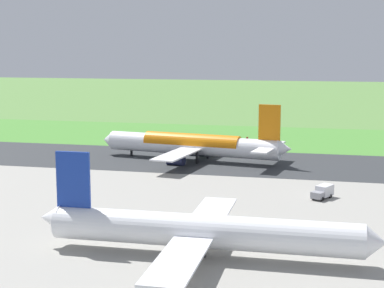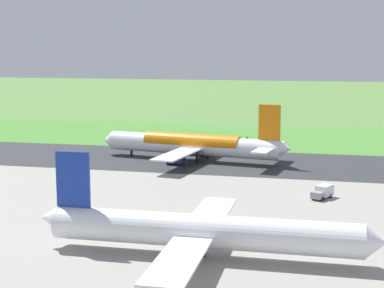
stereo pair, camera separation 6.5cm
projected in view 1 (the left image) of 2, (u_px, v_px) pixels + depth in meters
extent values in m
plane|color=#547F3D|center=(221.00, 162.00, 160.50)|extent=(800.00, 800.00, 0.00)
cube|color=#2D3033|center=(221.00, 162.00, 160.49)|extent=(600.00, 35.71, 0.06)
cube|color=gray|center=(136.00, 250.00, 90.39)|extent=(440.00, 110.00, 0.05)
cube|color=#478534|center=(240.00, 142.00, 193.50)|extent=(600.00, 80.00, 0.04)
cylinder|color=white|center=(192.00, 145.00, 161.58)|extent=(48.22, 12.66, 5.20)
cone|color=white|center=(108.00, 140.00, 170.97)|extent=(3.74, 5.35, 4.94)
cone|color=white|center=(285.00, 149.00, 152.22)|extent=(4.15, 4.91, 4.42)
cube|color=orange|center=(269.00, 122.00, 152.69)|extent=(5.61, 1.37, 9.00)
cube|color=white|center=(263.00, 150.00, 148.65)|extent=(5.36, 9.52, 0.36)
cube|color=white|center=(274.00, 144.00, 158.73)|extent=(5.36, 9.52, 0.36)
cube|color=white|center=(179.00, 153.00, 151.20)|extent=(9.38, 22.67, 0.35)
cube|color=white|center=(210.00, 141.00, 171.36)|extent=(9.38, 22.67, 0.35)
cylinder|color=#23284C|center=(176.00, 160.00, 155.72)|extent=(4.88, 3.47, 2.80)
cylinder|color=#23284C|center=(197.00, 151.00, 169.46)|extent=(4.88, 3.47, 2.80)
cylinder|color=black|center=(131.00, 150.00, 168.69)|extent=(0.70, 0.70, 3.42)
cylinder|color=black|center=(197.00, 158.00, 157.21)|extent=(0.70, 0.70, 3.42)
cylinder|color=black|center=(208.00, 153.00, 164.54)|extent=(0.70, 0.70, 3.42)
cylinder|color=orange|center=(192.00, 143.00, 161.50)|extent=(26.89, 9.30, 5.23)
cylinder|color=white|center=(203.00, 231.00, 86.81)|extent=(45.03, 5.26, 4.87)
cone|color=white|center=(376.00, 243.00, 81.76)|extent=(2.85, 4.65, 4.63)
cone|color=white|center=(51.00, 218.00, 91.72)|extent=(3.32, 4.17, 4.14)
cube|color=#19389E|center=(73.00, 180.00, 89.95)|extent=(5.25, 0.51, 8.44)
cube|color=white|center=(210.00, 214.00, 97.02)|extent=(5.80, 20.67, 0.33)
cube|color=white|center=(180.00, 257.00, 77.13)|extent=(5.80, 20.67, 0.33)
cylinder|color=black|center=(203.00, 252.00, 87.32)|extent=(0.75, 0.75, 1.50)
cube|color=gray|center=(318.00, 195.00, 119.76)|extent=(2.97, 2.97, 1.30)
cube|color=silver|center=(325.00, 190.00, 121.80)|extent=(3.79, 4.43, 2.20)
cylinder|color=black|center=(322.00, 199.00, 119.23)|extent=(0.68, 0.94, 0.90)
cylinder|color=black|center=(313.00, 197.00, 120.51)|extent=(0.68, 0.94, 0.90)
cylinder|color=black|center=(330.00, 196.00, 121.79)|extent=(0.68, 0.94, 0.90)
cylinder|color=black|center=(321.00, 194.00, 123.07)|extent=(0.68, 0.94, 0.90)
cylinder|color=slate|center=(247.00, 142.00, 188.65)|extent=(0.10, 0.10, 1.86)
cube|color=red|center=(247.00, 138.00, 188.48)|extent=(0.60, 0.04, 0.60)
cone|color=orange|center=(240.00, 140.00, 196.51)|extent=(0.40, 0.40, 0.55)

